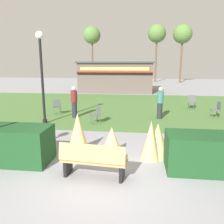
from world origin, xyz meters
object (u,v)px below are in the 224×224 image
object	(u,v)px
cafe_chair_west	(96,113)
person_strolling	(160,103)
parked_car_center_slot	(131,80)
tree_right_bg	(92,36)
cafe_chair_east	(57,105)
cafe_chair_north	(217,108)
park_bench	(93,160)
lamppost_mid	(41,67)
cafe_chair_center	(192,101)
food_kiosk	(117,77)
parked_car_west_slot	(97,80)
tree_left_bg	(183,35)
person_standing	(74,102)
tree_center_bg	(157,34)

from	to	relation	value
cafe_chair_west	person_strolling	size ratio (longest dim) A/B	0.53
parked_car_center_slot	tree_right_bg	xyz separation A→B (m)	(-6.74, 5.90, 6.69)
cafe_chair_east	cafe_chair_north	xyz separation A→B (m)	(8.88, 0.18, 0.00)
park_bench	person_strolling	xyz separation A→B (m)	(2.23, 6.73, 0.38)
lamppost_mid	cafe_chair_center	distance (m)	9.47
tree_right_bg	cafe_chair_east	bearing A→B (deg)	-82.91
food_kiosk	parked_car_west_slot	world-z (taller)	food_kiosk
tree_right_bg	food_kiosk	bearing A→B (deg)	-68.58
cafe_chair_north	cafe_chair_center	bearing A→B (deg)	108.14
food_kiosk	parked_car_west_slot	xyz separation A→B (m)	(-3.66, 8.01, -0.91)
cafe_chair_center	tree_left_bg	world-z (taller)	tree_left_bg
person_standing	cafe_chair_center	bearing A→B (deg)	-51.08
lamppost_mid	parked_car_west_slot	size ratio (longest dim) A/B	1.01
person_strolling	cafe_chair_east	bearing A→B (deg)	-87.96
person_strolling	tree_right_bg	size ratio (longest dim) A/B	0.19
cafe_chair_west	person_standing	world-z (taller)	person_standing
cafe_chair_north	parked_car_center_slot	world-z (taller)	parked_car_center_slot
park_bench	parked_car_west_slot	xyz separation A→B (m)	(-4.97, 26.67, 0.16)
person_standing	cafe_chair_east	bearing A→B (deg)	77.60
tree_left_bg	food_kiosk	bearing A→B (deg)	-125.36
food_kiosk	tree_center_bg	world-z (taller)	tree_center_bg
person_strolling	food_kiosk	bearing A→B (deg)	-158.18
cafe_chair_north	tree_center_bg	world-z (taller)	tree_center_bg
lamppost_mid	food_kiosk	bearing A→B (deg)	80.89
cafe_chair_north	parked_car_west_slot	size ratio (longest dim) A/B	0.21
cafe_chair_east	tree_right_bg	bearing A→B (deg)	97.09
person_standing	tree_left_bg	size ratio (longest dim) A/B	0.20
person_strolling	tree_center_bg	bearing A→B (deg)	-177.81
food_kiosk	cafe_chair_north	size ratio (longest dim) A/B	8.55
park_bench	cafe_chair_north	xyz separation A→B (m)	(5.30, 7.25, 0.05)
park_bench	cafe_chair_east	world-z (taller)	park_bench
cafe_chair_north	tree_right_bg	xyz separation A→B (m)	(-12.06, 25.32, 6.81)
person_standing	lamppost_mid	bearing A→B (deg)	155.29
lamppost_mid	parked_car_center_slot	world-z (taller)	lamppost_mid
person_standing	person_strolling	bearing A→B (deg)	-72.66
cafe_chair_east	cafe_chair_north	bearing A→B (deg)	1.18
tree_right_bg	tree_left_bg	bearing A→B (deg)	-7.36
tree_center_bg	person_strolling	bearing A→B (deg)	-93.15
cafe_chair_center	tree_right_bg	xyz separation A→B (m)	(-11.27, 22.92, 6.81)
lamppost_mid	cafe_chair_north	size ratio (longest dim) A/B	4.88
parked_car_west_slot	tree_center_bg	distance (m)	12.20
person_standing	tree_center_bg	distance (m)	27.16
person_standing	park_bench	bearing A→B (deg)	-145.82
cafe_chair_east	person_standing	size ratio (longest dim) A/B	0.53
person_standing	parked_car_center_slot	size ratio (longest dim) A/B	0.40
food_kiosk	tree_left_bg	size ratio (longest dim) A/B	0.89
person_standing	tree_left_bg	world-z (taller)	tree_left_bg
park_bench	parked_car_center_slot	distance (m)	26.67
food_kiosk	parked_car_west_slot	size ratio (longest dim) A/B	1.77
tree_right_bg	tree_center_bg	world-z (taller)	tree_center_bg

